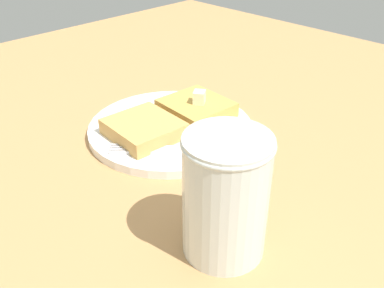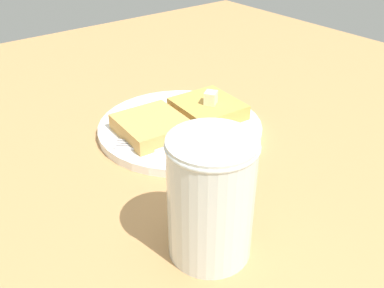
% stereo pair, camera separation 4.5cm
% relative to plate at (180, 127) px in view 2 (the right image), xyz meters
% --- Properties ---
extents(table_surface, '(1.03, 1.03, 0.03)m').
position_rel_plate_xyz_m(table_surface, '(-0.04, -0.01, -0.02)').
color(table_surface, tan).
rests_on(table_surface, ground).
extents(plate, '(0.22, 0.22, 0.01)m').
position_rel_plate_xyz_m(plate, '(0.00, 0.00, 0.00)').
color(plate, white).
rests_on(plate, table_surface).
extents(toast_slice_left, '(0.08, 0.09, 0.02)m').
position_rel_plate_xyz_m(toast_slice_left, '(-0.04, 0.00, 0.01)').
color(toast_slice_left, gold).
rests_on(toast_slice_left, plate).
extents(toast_slice_middle, '(0.08, 0.09, 0.02)m').
position_rel_plate_xyz_m(toast_slice_middle, '(0.04, -0.00, 0.01)').
color(toast_slice_middle, tan).
rests_on(toast_slice_middle, plate).
extents(butter_pat_primary, '(0.02, 0.02, 0.02)m').
position_rel_plate_xyz_m(butter_pat_primary, '(-0.05, 0.01, 0.03)').
color(butter_pat_primary, '#EFF1C5').
rests_on(butter_pat_primary, toast_slice_left).
extents(fork, '(0.13, 0.12, 0.00)m').
position_rel_plate_xyz_m(fork, '(0.04, 0.04, 0.01)').
color(fork, silver).
rests_on(fork, plate).
extents(syrup_jar, '(0.08, 0.08, 0.11)m').
position_rel_plate_xyz_m(syrup_jar, '(0.11, 0.19, 0.05)').
color(syrup_jar, '#331605').
rests_on(syrup_jar, table_surface).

